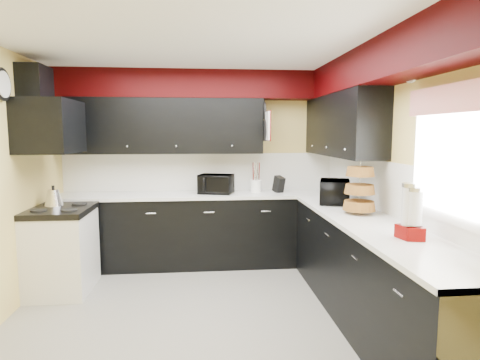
{
  "coord_description": "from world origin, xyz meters",
  "views": [
    {
      "loc": [
        0.02,
        -3.62,
        1.72
      ],
      "look_at": [
        0.44,
        0.86,
        1.18
      ],
      "focal_mm": 30.0,
      "sensor_mm": 36.0,
      "label": 1
    }
  ],
  "objects_px": {
    "microwave": "(335,192)",
    "kettle": "(54,198)",
    "utensil_crock": "(256,186)",
    "toaster_oven": "(216,184)",
    "knife_block": "(279,184)"
  },
  "relations": [
    {
      "from": "microwave",
      "to": "kettle",
      "type": "relative_size",
      "value": 2.34
    },
    {
      "from": "toaster_oven",
      "to": "utensil_crock",
      "type": "bearing_deg",
      "value": 24.36
    },
    {
      "from": "toaster_oven",
      "to": "microwave",
      "type": "bearing_deg",
      "value": -15.89
    },
    {
      "from": "microwave",
      "to": "kettle",
      "type": "height_order",
      "value": "microwave"
    },
    {
      "from": "microwave",
      "to": "utensil_crock",
      "type": "distance_m",
      "value": 1.18
    },
    {
      "from": "utensil_crock",
      "to": "microwave",
      "type": "bearing_deg",
      "value": -50.31
    },
    {
      "from": "toaster_oven",
      "to": "kettle",
      "type": "relative_size",
      "value": 2.13
    },
    {
      "from": "toaster_oven",
      "to": "utensil_crock",
      "type": "height_order",
      "value": "toaster_oven"
    },
    {
      "from": "microwave",
      "to": "kettle",
      "type": "xyz_separation_m",
      "value": [
        -3.08,
        0.25,
        -0.06
      ]
    },
    {
      "from": "toaster_oven",
      "to": "kettle",
      "type": "xyz_separation_m",
      "value": [
        -1.8,
        -0.59,
        -0.05
      ]
    },
    {
      "from": "microwave",
      "to": "kettle",
      "type": "bearing_deg",
      "value": 103.72
    },
    {
      "from": "utensil_crock",
      "to": "kettle",
      "type": "height_order",
      "value": "utensil_crock"
    },
    {
      "from": "utensil_crock",
      "to": "knife_block",
      "type": "relative_size",
      "value": 0.78
    },
    {
      "from": "utensil_crock",
      "to": "kettle",
      "type": "distance_m",
      "value": 2.42
    },
    {
      "from": "toaster_oven",
      "to": "utensil_crock",
      "type": "relative_size",
      "value": 2.61
    }
  ]
}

